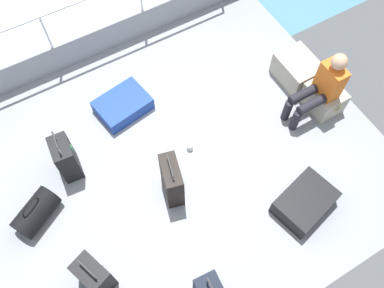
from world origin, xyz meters
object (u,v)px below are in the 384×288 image
object	(u,v)px
passenger_seated	(321,87)
suitcase_2	(305,202)
suitcase_4	(94,276)
duffel_bag	(36,212)
suitcase_5	(66,158)
paper_cup	(190,147)
cargo_crate_0	(297,70)
cargo_crate_1	(324,98)
suitcase_3	(123,105)
suitcase_6	(172,180)

from	to	relation	value
passenger_seated	suitcase_2	world-z (taller)	passenger_seated
suitcase_4	duffel_bag	size ratio (longest dim) A/B	1.00
suitcase_5	paper_cup	distance (m)	1.55
cargo_crate_0	cargo_crate_1	size ratio (longest dim) A/B	1.19
cargo_crate_1	suitcase_4	world-z (taller)	suitcase_4
suitcase_2	suitcase_3	world-z (taller)	suitcase_2
paper_cup	suitcase_5	bearing A→B (deg)	-109.13
cargo_crate_1	suitcase_3	size ratio (longest dim) A/B	0.69
suitcase_4	suitcase_6	bearing A→B (deg)	112.73
suitcase_5	duffel_bag	xyz separation A→B (m)	(0.39, -0.58, -0.15)
cargo_crate_0	duffel_bag	size ratio (longest dim) A/B	1.00
suitcase_3	suitcase_2	bearing A→B (deg)	28.12
cargo_crate_0	duffel_bag	world-z (taller)	duffel_bag
suitcase_6	suitcase_4	bearing A→B (deg)	-67.27
suitcase_2	suitcase_5	distance (m)	2.92
duffel_bag	paper_cup	size ratio (longest dim) A/B	6.32
suitcase_2	suitcase_3	xyz separation A→B (m)	(-2.37, -1.27, -0.03)
suitcase_2	suitcase_5	xyz separation A→B (m)	(-1.88, -2.23, 0.18)
suitcase_3	duffel_bag	world-z (taller)	duffel_bag
suitcase_2	duffel_bag	bearing A→B (deg)	-117.85
suitcase_3	suitcase_4	bearing A→B (deg)	-32.76
suitcase_3	suitcase_6	bearing A→B (deg)	0.02
suitcase_6	suitcase_3	bearing A→B (deg)	-179.98
passenger_seated	duffel_bag	size ratio (longest dim) A/B	1.67
cargo_crate_0	suitcase_3	distance (m)	2.48
cargo_crate_0	suitcase_5	xyz separation A→B (m)	(-0.26, -3.32, 0.12)
suitcase_4	duffel_bag	world-z (taller)	suitcase_4
cargo_crate_0	suitcase_3	world-z (taller)	cargo_crate_0
suitcase_2	suitcase_3	bearing A→B (deg)	-151.88
passenger_seated	suitcase_6	world-z (taller)	passenger_seated
cargo_crate_1	suitcase_5	world-z (taller)	suitcase_5
duffel_bag	passenger_seated	bearing A→B (deg)	83.43
suitcase_4	suitcase_5	size ratio (longest dim) A/B	0.82
passenger_seated	suitcase_4	xyz separation A→B (m)	(0.60, -3.45, -0.29)
cargo_crate_1	suitcase_5	xyz separation A→B (m)	(-0.83, -3.35, 0.13)
suitcase_4	cargo_crate_1	bearing A→B (deg)	99.37
suitcase_4	paper_cup	xyz separation A→B (m)	(-0.93, 1.71, -0.21)
suitcase_2	suitcase_6	distance (m)	1.61
suitcase_5	duffel_bag	bearing A→B (deg)	-55.70
cargo_crate_1	suitcase_6	world-z (taller)	suitcase_6
suitcase_5	duffel_bag	distance (m)	0.72
suitcase_4	suitcase_6	xyz separation A→B (m)	(-0.52, 1.24, 0.06)
cargo_crate_1	suitcase_2	distance (m)	1.54
suitcase_4	suitcase_3	bearing A→B (deg)	147.24
cargo_crate_1	suitcase_2	xyz separation A→B (m)	(1.05, -1.12, -0.05)
cargo_crate_0	paper_cup	xyz separation A→B (m)	(0.24, -1.88, -0.14)
cargo_crate_0	passenger_seated	size ratio (longest dim) A/B	0.59
suitcase_4	suitcase_5	bearing A→B (deg)	169.24
suitcase_6	duffel_bag	xyz separation A→B (m)	(-0.51, -1.54, -0.17)
suitcase_3	paper_cup	size ratio (longest dim) A/B	7.68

